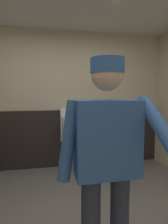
# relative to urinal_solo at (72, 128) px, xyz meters

# --- Properties ---
(wall_back) EXTENTS (4.50, 0.12, 2.59)m
(wall_back) POSITION_rel_urinal_solo_xyz_m (-0.13, 0.22, 0.52)
(wall_back) COLOR beige
(wall_back) RESTS_ON ground_plane
(wainscot_band_back) EXTENTS (3.90, 0.03, 1.10)m
(wainscot_band_back) POSITION_rel_urinal_solo_xyz_m (-0.13, 0.14, -0.22)
(wainscot_band_back) COLOR black
(wainscot_band_back) RESTS_ON ground_plane
(downlight_far) EXTENTS (0.14, 0.14, 0.03)m
(downlight_far) POSITION_rel_urinal_solo_xyz_m (0.43, -1.05, 1.80)
(downlight_far) COLOR white
(urinal_solo) EXTENTS (0.40, 0.34, 1.24)m
(urinal_solo) POSITION_rel_urinal_solo_xyz_m (0.00, 0.00, 0.00)
(urinal_solo) COLOR white
(urinal_solo) RESTS_ON ground_plane
(person) EXTENTS (0.66, 0.60, 1.68)m
(person) POSITION_rel_urinal_solo_xyz_m (-0.05, -2.22, 0.22)
(person) COLOR #2D3342
(person) RESTS_ON ground_plane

